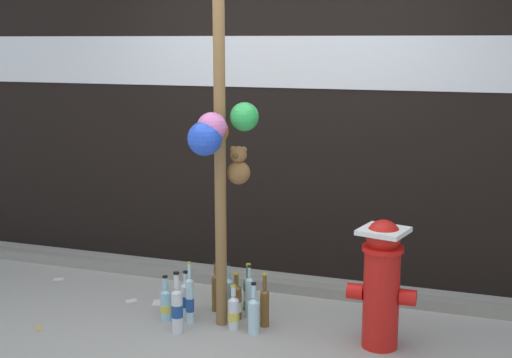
# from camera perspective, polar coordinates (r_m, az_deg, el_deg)

# --- Properties ---
(ground_plane) EXTENTS (14.00, 14.00, 0.00)m
(ground_plane) POSITION_cam_1_polar(r_m,az_deg,el_deg) (4.49, -3.47, -13.85)
(ground_plane) COLOR #9E9B93
(building_wall) EXTENTS (10.00, 0.21, 3.63)m
(building_wall) POSITION_cam_1_polar(r_m,az_deg,el_deg) (5.64, 2.84, 10.36)
(building_wall) COLOR black
(building_wall) RESTS_ON ground_plane
(curb_strip) EXTENTS (8.00, 0.12, 0.08)m
(curb_strip) POSITION_cam_1_polar(r_m,az_deg,el_deg) (5.47, 1.16, -8.62)
(curb_strip) COLOR gray
(curb_strip) RESTS_ON ground_plane
(memorial_post) EXTENTS (0.60, 0.54, 2.75)m
(memorial_post) POSITION_cam_1_polar(r_m,az_deg,el_deg) (4.47, -2.99, 6.92)
(memorial_post) COLOR olive
(memorial_post) RESTS_ON ground_plane
(fire_hydrant) EXTENTS (0.43, 0.33, 0.83)m
(fire_hydrant) POSITION_cam_1_polar(r_m,az_deg,el_deg) (4.44, 10.28, -8.25)
(fire_hydrant) COLOR red
(fire_hydrant) RESTS_ON ground_plane
(bottle_0) EXTENTS (0.06, 0.06, 0.43)m
(bottle_0) POSITION_cam_1_polar(r_m,az_deg,el_deg) (4.85, -5.45, -9.84)
(bottle_0) COLOR #B2DBEA
(bottle_0) RESTS_ON ground_plane
(bottle_1) EXTENTS (0.08, 0.08, 0.42)m
(bottle_1) POSITION_cam_1_polar(r_m,az_deg,el_deg) (4.69, -6.49, -10.53)
(bottle_1) COLOR silver
(bottle_1) RESTS_ON ground_plane
(bottle_2) EXTENTS (0.06, 0.06, 0.38)m
(bottle_2) POSITION_cam_1_polar(r_m,az_deg,el_deg) (4.91, -0.54, -9.56)
(bottle_2) COLOR #B2DBEA
(bottle_2) RESTS_ON ground_plane
(bottle_3) EXTENTS (0.08, 0.08, 0.34)m
(bottle_3) POSITION_cam_1_polar(r_m,az_deg,el_deg) (5.05, -0.62, -9.30)
(bottle_3) COLOR #337038
(bottle_3) RESTS_ON ground_plane
(bottle_4) EXTENTS (0.08, 0.08, 0.33)m
(bottle_4) POSITION_cam_1_polar(r_m,az_deg,el_deg) (4.95, -5.76, -9.75)
(bottle_4) COLOR silver
(bottle_4) RESTS_ON ground_plane
(bottle_5) EXTENTS (0.06, 0.06, 0.38)m
(bottle_5) POSITION_cam_1_polar(r_m,az_deg,el_deg) (4.76, 0.72, -10.35)
(bottle_5) COLOR brown
(bottle_5) RESTS_ON ground_plane
(bottle_6) EXTENTS (0.06, 0.06, 0.37)m
(bottle_6) POSITION_cam_1_polar(r_m,az_deg,el_deg) (5.03, -3.30, -9.13)
(bottle_6) COLOR brown
(bottle_6) RESTS_ON ground_plane
(bottle_7) EXTENTS (0.07, 0.07, 0.34)m
(bottle_7) POSITION_cam_1_polar(r_m,az_deg,el_deg) (4.89, -1.61, -10.02)
(bottle_7) COLOR brown
(bottle_7) RESTS_ON ground_plane
(bottle_8) EXTENTS (0.08, 0.08, 0.31)m
(bottle_8) POSITION_cam_1_polar(r_m,az_deg,el_deg) (4.74, -1.84, -10.85)
(bottle_8) COLOR silver
(bottle_8) RESTS_ON ground_plane
(bottle_9) EXTENTS (0.07, 0.07, 0.32)m
(bottle_9) POSITION_cam_1_polar(r_m,az_deg,el_deg) (4.91, -7.42, -10.13)
(bottle_9) COLOR #93CCE0
(bottle_9) RESTS_ON ground_plane
(bottle_10) EXTENTS (0.08, 0.08, 0.35)m
(bottle_10) POSITION_cam_1_polar(r_m,az_deg,el_deg) (4.67, -0.19, -10.99)
(bottle_10) COLOR #B2DBEA
(bottle_10) RESTS_ON ground_plane
(bottle_11) EXTENTS (0.07, 0.07, 0.37)m
(bottle_11) POSITION_cam_1_polar(r_m,az_deg,el_deg) (4.98, -2.31, -9.41)
(bottle_11) COLOR #93CCE0
(bottle_11) RESTS_ON ground_plane
(litter_0) EXTENTS (0.10, 0.10, 0.01)m
(litter_0) POSITION_cam_1_polar(r_m,az_deg,el_deg) (5.33, -10.20, -9.78)
(litter_0) COLOR silver
(litter_0) RESTS_ON ground_plane
(litter_1) EXTENTS (0.13, 0.13, 0.01)m
(litter_1) POSITION_cam_1_polar(r_m,az_deg,el_deg) (5.02, -17.43, -11.53)
(litter_1) COLOR tan
(litter_1) RESTS_ON ground_plane
(litter_2) EXTENTS (0.10, 0.09, 0.01)m
(litter_2) POSITION_cam_1_polar(r_m,az_deg,el_deg) (5.92, -15.89, -7.89)
(litter_2) COLOR silver
(litter_2) RESTS_ON ground_plane
(litter_3) EXTENTS (0.13, 0.14, 0.01)m
(litter_3) POSITION_cam_1_polar(r_m,az_deg,el_deg) (5.26, -7.88, -10.00)
(litter_3) COLOR silver
(litter_3) RESTS_ON ground_plane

